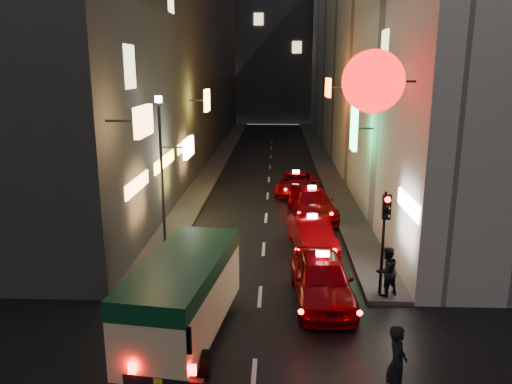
# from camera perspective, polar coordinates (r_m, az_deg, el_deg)

# --- Properties ---
(building_left) EXTENTS (7.43, 52.00, 18.00)m
(building_left) POSITION_cam_1_polar(r_m,az_deg,el_deg) (41.78, -9.73, 15.97)
(building_left) COLOR #33312F
(building_left) RESTS_ON ground
(building_right) EXTENTS (8.39, 52.00, 18.00)m
(building_right) POSITION_cam_1_polar(r_m,az_deg,el_deg) (41.58, 13.28, 15.81)
(building_right) COLOR #B2ACA3
(building_right) RESTS_ON ground
(building_far) EXTENTS (30.00, 10.00, 22.00)m
(building_far) POSITION_cam_1_polar(r_m,az_deg,el_deg) (72.97, 2.09, 16.84)
(building_far) COLOR #35343A
(building_far) RESTS_ON ground
(sidewalk_left) EXTENTS (1.50, 52.00, 0.15)m
(sidewalk_left) POSITION_cam_1_polar(r_m,az_deg,el_deg) (41.82, -4.18, 3.84)
(sidewalk_left) COLOR #454340
(sidewalk_left) RESTS_ON ground
(sidewalk_right) EXTENTS (1.50, 52.00, 0.15)m
(sidewalk_right) POSITION_cam_1_polar(r_m,az_deg,el_deg) (41.72, 7.52, 3.73)
(sidewalk_right) COLOR #454340
(sidewalk_right) RESTS_ON ground
(minibus) EXTENTS (2.70, 5.84, 2.41)m
(minibus) POSITION_cam_1_polar(r_m,az_deg,el_deg) (14.23, -8.25, -10.87)
(minibus) COLOR beige
(minibus) RESTS_ON ground
(taxi_near) EXTENTS (2.62, 5.83, 1.99)m
(taxi_near) POSITION_cam_1_polar(r_m,az_deg,el_deg) (16.60, 7.56, -9.39)
(taxi_near) COLOR #800005
(taxi_near) RESTS_ON ground
(taxi_second) EXTENTS (2.80, 5.27, 1.77)m
(taxi_second) POSITION_cam_1_polar(r_m,az_deg,el_deg) (21.11, 6.41, -4.48)
(taxi_second) COLOR #800005
(taxi_second) RESTS_ON ground
(taxi_third) EXTENTS (2.87, 5.59, 1.87)m
(taxi_third) POSITION_cam_1_polar(r_m,az_deg,el_deg) (25.70, 6.39, -0.97)
(taxi_third) COLOR #800005
(taxi_third) RESTS_ON ground
(taxi_far) EXTENTS (2.64, 4.90, 1.65)m
(taxi_far) POSITION_cam_1_polar(r_m,az_deg,el_deg) (30.35, 4.57, 1.20)
(taxi_far) COLOR #800005
(taxi_far) RESTS_ON ground
(pedestrian_crossing) EXTENTS (0.58, 0.78, 2.12)m
(pedestrian_crossing) POSITION_cam_1_polar(r_m,az_deg,el_deg) (12.36, 15.84, -17.85)
(pedestrian_crossing) COLOR black
(pedestrian_crossing) RESTS_ON ground
(pedestrian_sidewalk) EXTENTS (0.84, 0.72, 1.89)m
(pedestrian_sidewalk) POSITION_cam_1_polar(r_m,az_deg,el_deg) (17.05, 14.72, -8.42)
(pedestrian_sidewalk) COLOR black
(pedestrian_sidewalk) RESTS_ON sidewalk_right
(traffic_light) EXTENTS (0.26, 0.43, 3.50)m
(traffic_light) POSITION_cam_1_polar(r_m,az_deg,el_deg) (16.46, 14.55, -3.34)
(traffic_light) COLOR black
(traffic_light) RESTS_ON sidewalk_right
(lamp_post) EXTENTS (0.28, 0.28, 6.22)m
(lamp_post) POSITION_cam_1_polar(r_m,az_deg,el_deg) (20.78, -10.77, 3.40)
(lamp_post) COLOR black
(lamp_post) RESTS_ON sidewalk_left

